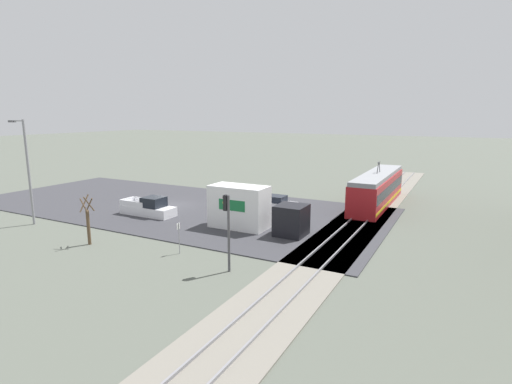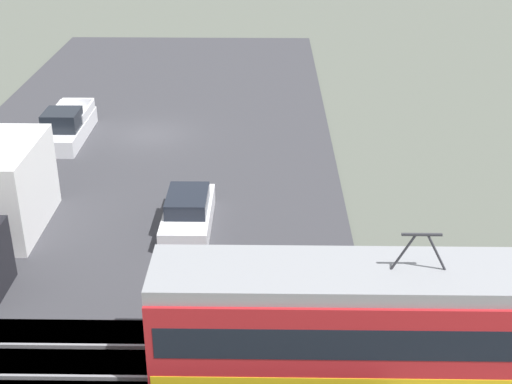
% 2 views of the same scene
% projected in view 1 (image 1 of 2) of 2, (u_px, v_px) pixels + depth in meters
% --- Properties ---
extents(ground_plane, '(320.00, 320.00, 0.00)m').
position_uv_depth(ground_plane, '(172.00, 206.00, 42.14)').
color(ground_plane, '#565B51').
extents(road_surface, '(19.46, 44.11, 0.08)m').
position_uv_depth(road_surface, '(172.00, 206.00, 42.13)').
color(road_surface, '#38383D').
rests_on(road_surface, ground).
extents(rail_bed, '(75.41, 4.40, 0.22)m').
position_uv_depth(rail_bed, '(351.00, 229.00, 33.36)').
color(rail_bed, gray).
rests_on(rail_bed, ground).
extents(light_rail_tram, '(14.98, 2.80, 4.53)m').
position_uv_depth(light_rail_tram, '(377.00, 189.00, 42.17)').
color(light_rail_tram, '#B21E23').
rests_on(light_rail_tram, ground).
extents(box_truck, '(2.40, 8.38, 3.58)m').
position_uv_depth(box_truck, '(251.00, 210.00, 33.04)').
color(box_truck, black).
rests_on(box_truck, ground).
extents(pickup_truck, '(1.92, 5.52, 1.80)m').
position_uv_depth(pickup_truck, '(149.00, 208.00, 37.91)').
color(pickup_truck, silver).
rests_on(pickup_truck, ground).
extents(sedan_car_0, '(1.88, 4.60, 1.49)m').
position_uv_depth(sedan_car_0, '(274.00, 204.00, 39.92)').
color(sedan_car_0, silver).
rests_on(sedan_car_0, ground).
extents(traffic_light_pole, '(0.28, 0.47, 4.78)m').
position_uv_depth(traffic_light_pole, '(227.00, 222.00, 24.00)').
color(traffic_light_pole, '#47474C').
rests_on(traffic_light_pole, ground).
extents(street_tree, '(0.90, 0.75, 3.72)m').
position_uv_depth(street_tree, '(88.00, 222.00, 29.34)').
color(street_tree, brown).
rests_on(street_tree, ground).
extents(street_lamp_near_crossing, '(0.36, 1.95, 9.10)m').
position_uv_depth(street_lamp_near_crossing, '(27.00, 166.00, 34.21)').
color(street_lamp_near_crossing, gray).
rests_on(street_lamp_near_crossing, ground).
extents(no_parking_sign, '(0.32, 0.08, 2.19)m').
position_uv_depth(no_parking_sign, '(179.00, 235.00, 27.44)').
color(no_parking_sign, gray).
rests_on(no_parking_sign, ground).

